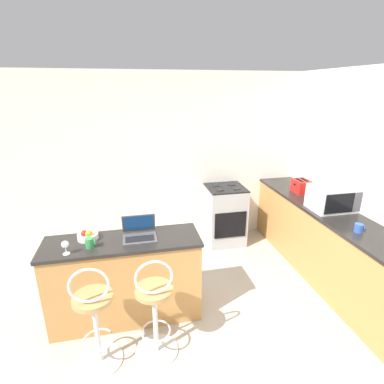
# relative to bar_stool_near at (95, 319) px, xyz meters

# --- Properties ---
(ground_plane) EXTENTS (20.00, 20.00, 0.00)m
(ground_plane) POSITION_rel_bar_stool_near_xyz_m (0.68, -0.25, -0.50)
(ground_plane) COLOR #ADA393
(wall_back) EXTENTS (12.00, 0.06, 2.60)m
(wall_back) POSITION_rel_bar_stool_near_xyz_m (0.68, 2.29, 0.80)
(wall_back) COLOR silver
(wall_back) RESTS_ON ground_plane
(breakfast_bar) EXTENTS (1.56, 0.51, 0.92)m
(breakfast_bar) POSITION_rel_bar_stool_near_xyz_m (0.26, 0.56, -0.03)
(breakfast_bar) COLOR #B27C42
(breakfast_bar) RESTS_ON ground_plane
(counter_right) EXTENTS (0.59, 3.04, 0.92)m
(counter_right) POSITION_rel_bar_stool_near_xyz_m (2.78, 0.75, -0.03)
(counter_right) COLOR #B27C42
(counter_right) RESTS_ON ground_plane
(bar_stool_near) EXTENTS (0.40, 0.40, 1.05)m
(bar_stool_near) POSITION_rel_bar_stool_near_xyz_m (0.00, 0.00, 0.00)
(bar_stool_near) COLOR silver
(bar_stool_near) RESTS_ON ground_plane
(bar_stool_far) EXTENTS (0.40, 0.40, 1.05)m
(bar_stool_far) POSITION_rel_bar_stool_near_xyz_m (0.51, 0.00, 0.00)
(bar_stool_far) COLOR silver
(bar_stool_far) RESTS_ON ground_plane
(laptop) EXTENTS (0.34, 0.28, 0.22)m
(laptop) POSITION_rel_bar_stool_near_xyz_m (0.43, 0.60, 0.48)
(laptop) COLOR #47474C
(laptop) RESTS_ON breakfast_bar
(microwave) EXTENTS (0.54, 0.38, 0.30)m
(microwave) POSITION_rel_bar_stool_near_xyz_m (2.81, 0.84, 0.58)
(microwave) COLOR white
(microwave) RESTS_ON counter_right
(toaster) EXTENTS (0.22, 0.26, 0.19)m
(toaster) POSITION_rel_bar_stool_near_xyz_m (2.78, 1.49, 0.52)
(toaster) COLOR red
(toaster) RESTS_ON counter_right
(stove_range) EXTENTS (0.58, 0.57, 0.93)m
(stove_range) POSITION_rel_bar_stool_near_xyz_m (1.80, 1.95, -0.03)
(stove_range) COLOR #9EA3A8
(stove_range) RESTS_ON ground_plane
(mug_green) EXTENTS (0.09, 0.08, 0.10)m
(mug_green) POSITION_rel_bar_stool_near_xyz_m (-0.04, 0.47, 0.48)
(mug_green) COLOR #338447
(mug_green) RESTS_ON breakfast_bar
(mug_blue) EXTENTS (0.10, 0.08, 0.09)m
(mug_blue) POSITION_rel_bar_stool_near_xyz_m (2.69, 0.22, 0.47)
(mug_blue) COLOR #2D51AD
(mug_blue) RESTS_ON counter_right
(wine_glass_tall) EXTENTS (0.07, 0.07, 0.13)m
(wine_glass_tall) POSITION_rel_bar_stool_near_xyz_m (-0.24, 0.40, 0.52)
(wine_glass_tall) COLOR silver
(wine_glass_tall) RESTS_ON breakfast_bar
(fruit_bowl) EXTENTS (0.20, 0.20, 0.11)m
(fruit_bowl) POSITION_rel_bar_stool_near_xyz_m (-0.08, 0.65, 0.47)
(fruit_bowl) COLOR silver
(fruit_bowl) RESTS_ON breakfast_bar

